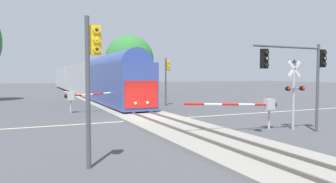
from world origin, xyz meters
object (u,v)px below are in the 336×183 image
object	(u,v)px
crossing_gate_near	(259,106)
crossing_gate_far	(77,96)
traffic_signal_near_left	(92,67)
traffic_signal_far_side	(167,74)
elm_centre_background	(130,59)
commuter_train	(82,78)
traffic_signal_near_right	(301,66)
crossing_signal_mast	(294,87)

from	to	relation	value
crossing_gate_near	crossing_gate_far	xyz separation A→B (m)	(-8.54, 12.91, -0.01)
traffic_signal_near_left	traffic_signal_far_side	distance (m)	22.14
traffic_signal_near_left	elm_centre_background	xyz separation A→B (m)	(12.09, 34.64, 2.14)
commuter_train	traffic_signal_near_right	distance (m)	40.80
crossing_signal_mast	traffic_signal_near_left	distance (m)	12.57
commuter_train	crossing_signal_mast	world-z (taller)	commuter_train
commuter_train	crossing_gate_far	distance (m)	26.11
crossing_gate_far	traffic_signal_far_side	world-z (taller)	traffic_signal_far_side
traffic_signal_near_right	elm_centre_background	distance (m)	32.96
crossing_gate_near	traffic_signal_far_side	bearing A→B (deg)	86.26
traffic_signal_near_left	traffic_signal_far_side	bearing A→B (deg)	59.23
crossing_signal_mast	traffic_signal_near_right	distance (m)	1.74
crossing_gate_near	traffic_signal_near_left	xyz separation A→B (m)	(-10.31, -3.55, 2.07)
crossing_gate_near	crossing_signal_mast	distance (m)	2.33
traffic_signal_near_right	crossing_gate_far	bearing A→B (deg)	123.58
crossing_signal_mast	elm_centre_background	xyz separation A→B (m)	(-0.13, 31.84, 3.11)
traffic_signal_near_right	traffic_signal_far_side	bearing A→B (deg)	90.73
commuter_train	traffic_signal_near_right	xyz separation A→B (m)	(5.39, -40.43, 1.00)
crossing_signal_mast	traffic_signal_far_side	world-z (taller)	traffic_signal_far_side
crossing_signal_mast	crossing_gate_near	bearing A→B (deg)	158.40
crossing_gate_near	traffic_signal_far_side	distance (m)	15.62
traffic_signal_near_right	traffic_signal_far_side	size ratio (longest dim) A/B	1.01
crossing_gate_far	elm_centre_background	xyz separation A→B (m)	(10.32, 18.18, 4.22)
commuter_train	crossing_gate_far	xyz separation A→B (m)	(-4.39, -25.71, -1.31)
elm_centre_background	traffic_signal_far_side	bearing A→B (deg)	-92.82
crossing_gate_near	crossing_signal_mast	bearing A→B (deg)	-21.60
crossing_gate_near	traffic_signal_near_left	size ratio (longest dim) A/B	1.20
traffic_signal_near_left	traffic_signal_near_right	world-z (taller)	traffic_signal_near_left
elm_centre_background	traffic_signal_near_left	bearing A→B (deg)	-109.25
crossing_gate_near	elm_centre_background	distance (m)	31.42
traffic_signal_near_right	crossing_gate_near	bearing A→B (deg)	124.13
traffic_signal_near_left	elm_centre_background	distance (m)	36.75
commuter_train	traffic_signal_near_left	bearing A→B (deg)	-98.30
commuter_train	elm_centre_background	bearing A→B (deg)	-51.75
commuter_train	crossing_gate_near	xyz separation A→B (m)	(4.16, -38.62, -1.30)
crossing_gate_near	traffic_signal_near_right	size ratio (longest dim) A/B	1.24
commuter_train	crossing_signal_mast	size ratio (longest dim) A/B	15.31
crossing_gate_near	traffic_signal_far_side	size ratio (longest dim) A/B	1.25
traffic_signal_near_right	elm_centre_background	size ratio (longest dim) A/B	0.55
crossing_signal_mast	traffic_signal_far_side	distance (m)	16.27
traffic_signal_far_side	traffic_signal_near_left	bearing A→B (deg)	-120.77
traffic_signal_near_right	commuter_train	bearing A→B (deg)	97.59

